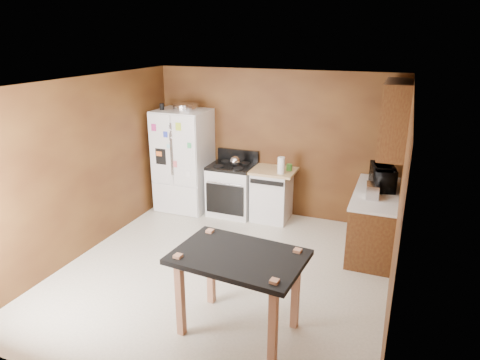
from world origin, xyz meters
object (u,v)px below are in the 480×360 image
Objects in this scene: dishwasher at (272,194)px; green_canister at (289,167)px; roasting_pan at (185,107)px; refrigerator at (184,160)px; kettle at (235,161)px; paper_towel at (281,165)px; pen_cup at (162,107)px; island at (239,266)px; microwave at (382,178)px; toaster at (372,191)px; gas_range at (232,189)px.

green_canister is at bearing 11.45° from dishwasher.
roasting_pan is 0.24× the size of refrigerator.
paper_towel is at bearing -5.41° from kettle.
green_canister is at bearing 68.52° from paper_towel.
pen_cup is at bearing -173.61° from green_canister.
refrigerator is 1.29× the size of island.
dishwasher is (-0.27, -0.06, -0.49)m from green_canister.
microwave is (3.33, -0.25, -0.80)m from roasting_pan.
island is at bearing -82.70° from paper_towel.
toaster is 0.15× the size of refrigerator.
kettle is 0.31× the size of microwave.
roasting_pan reaches higher than toaster.
microwave reaches higher than paper_towel.
roasting_pan is 1.94m from paper_towel.
green_canister is 1.54m from microwave.
roasting_pan is 3.74m from island.
roasting_pan is 0.48× the size of dishwasher.
pen_cup is 0.20× the size of microwave.
kettle is 0.93m from green_canister.
refrigerator is (-1.82, 0.07, -0.13)m from paper_towel.
pen_cup is 1.01m from refrigerator.
roasting_pan reaches higher than refrigerator.
toaster is at bearing -22.25° from paper_towel.
green_canister is 0.08× the size of island.
pen_cup is 0.06× the size of refrigerator.
gas_range is at bearing -178.06° from dishwasher.
toaster reaches higher than dishwasher.
microwave is (3.71, -0.11, -0.80)m from pen_cup.
green_canister is (1.84, 0.11, -0.91)m from roasting_pan.
kettle is (0.92, -0.01, -0.87)m from roasting_pan.
roasting_pan is 3.41m from toaster.
microwave is (1.57, -0.15, 0.03)m from paper_towel.
pen_cup is at bearing -174.33° from dishwasher.
green_canister is 1.61m from toaster.
paper_towel is 0.20× the size of island.
paper_towel is 0.24m from green_canister.
microwave is at bearing -9.75° from dishwasher.
toaster is at bearing -12.18° from roasting_pan.
toaster is (1.48, -0.60, -0.03)m from paper_towel.
kettle is at bearing 0.76° from refrigerator.
green_canister is 0.56m from dishwasher.
pen_cup is at bearing -160.49° from roasting_pan.
dishwasher is (-1.67, 0.75, -0.55)m from toaster.
green_canister is (2.22, 0.25, -0.91)m from pen_cup.
microwave is at bearing 65.37° from island.
microwave is at bearing 72.01° from toaster.
paper_towel is (0.84, -0.08, 0.04)m from kettle.
green_canister is (0.92, 0.13, -0.04)m from kettle.
toaster is 3.37m from refrigerator.
pen_cup reaches higher than dishwasher.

